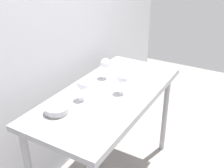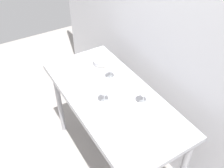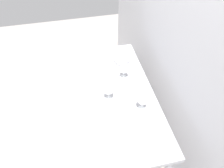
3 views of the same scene
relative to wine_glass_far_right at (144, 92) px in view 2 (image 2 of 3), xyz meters
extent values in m
plane|color=gray|center=(-0.21, -0.15, -1.02)|extent=(6.00, 6.00, 0.00)
cube|color=#BCBCC1|center=(-0.21, 0.34, 0.28)|extent=(3.80, 0.04, 2.60)
cube|color=#9A9A9F|center=(-0.21, -0.15, -0.14)|extent=(1.40, 0.64, 0.04)
cube|color=#9A9A9F|center=(-0.21, -0.48, -0.14)|extent=(1.40, 0.01, 0.05)
cylinder|color=#9A9A9F|center=(-0.85, -0.41, -0.59)|extent=(0.05, 0.05, 0.86)
cylinder|color=#9A9A9F|center=(-0.85, 0.11, -0.59)|extent=(0.05, 0.05, 0.86)
cylinder|color=white|center=(0.00, 0.00, -0.12)|extent=(0.07, 0.07, 0.00)
cylinder|color=white|center=(0.00, 0.00, -0.07)|extent=(0.01, 0.01, 0.08)
sphere|color=white|center=(0.00, 0.00, 0.01)|extent=(0.09, 0.09, 0.09)
cylinder|color=maroon|center=(0.00, 0.00, -0.01)|extent=(0.06, 0.06, 0.02)
cylinder|color=white|center=(-0.40, -0.05, -0.12)|extent=(0.08, 0.08, 0.00)
cylinder|color=white|center=(-0.40, -0.05, -0.08)|extent=(0.01, 0.01, 0.08)
sphere|color=white|center=(-0.40, -0.05, -0.01)|extent=(0.08, 0.08, 0.08)
cylinder|color=maroon|center=(-0.40, -0.05, -0.02)|extent=(0.06, 0.06, 0.02)
cylinder|color=white|center=(-0.17, -0.25, -0.12)|extent=(0.06, 0.06, 0.00)
cylinder|color=white|center=(-0.17, -0.25, -0.08)|extent=(0.01, 0.01, 0.08)
sphere|color=white|center=(-0.17, -0.25, 0.00)|extent=(0.09, 0.09, 0.09)
cylinder|color=maroon|center=(-0.17, -0.25, -0.02)|extent=(0.06, 0.06, 0.02)
cube|color=white|center=(0.23, -0.09, -0.12)|extent=(0.21, 0.25, 0.00)
cylinder|color=#DBCC66|center=(-0.64, -0.01, -0.12)|extent=(0.14, 0.14, 0.01)
cylinder|color=#B7B7BC|center=(-0.64, -0.01, -0.09)|extent=(0.16, 0.16, 0.04)
torus|color=#B7B7BC|center=(-0.64, -0.01, -0.08)|extent=(0.16, 0.16, 0.01)
camera|label=1|loc=(-1.77, -1.08, 0.85)|focal=43.29mm
camera|label=2|loc=(1.07, -0.94, 1.23)|focal=40.20mm
camera|label=3|loc=(1.08, -0.49, 1.38)|focal=36.16mm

